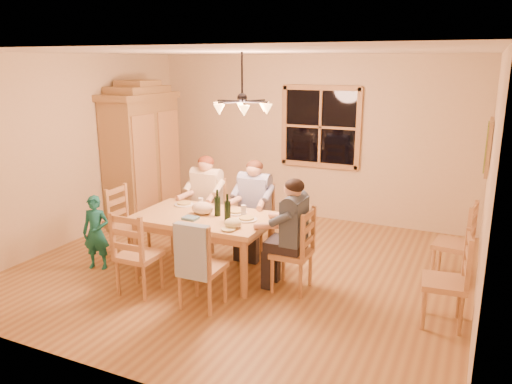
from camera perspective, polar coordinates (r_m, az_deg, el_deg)
The scene contains 33 objects.
floor at distance 6.54m, azimuth -1.46°, elevation -8.64°, with size 5.50×5.50×0.00m, color olive.
ceiling at distance 6.00m, azimuth -1.63°, elevation 15.74°, with size 5.50×5.00×0.02m, color white.
wall_back at distance 8.41m, azimuth 6.10°, elevation 6.15°, with size 5.50×0.02×2.70m, color beige.
wall_left at distance 7.74m, azimuth -20.17°, elevation 4.58°, with size 0.02×5.00×2.70m, color beige.
wall_right at distance 5.52m, azimuth 24.99°, elevation 0.29°, with size 0.02×5.00×2.70m, color beige.
window at distance 8.29m, azimuth 7.38°, elevation 7.38°, with size 1.30×0.06×1.30m.
painting at distance 6.65m, azimuth 25.02°, elevation 4.75°, with size 0.06×0.78×0.64m.
chandelier at distance 6.02m, azimuth -1.58°, elevation 9.81°, with size 0.77×0.68×0.71m.
armoire at distance 8.43m, azimuth -12.85°, elevation 3.86°, with size 0.66×1.40×2.30m.
dining_table at distance 6.19m, azimuth -5.92°, elevation -3.59°, with size 1.67×1.04×0.76m.
chair_far_left at distance 7.15m, azimuth -5.61°, elevation -4.04°, with size 0.45×0.43×0.99m.
chair_far_right at distance 6.83m, azimuth -0.20°, elevation -4.87°, with size 0.45×0.43×0.99m.
chair_near_left at distance 5.93m, azimuth -13.16°, elevation -8.42°, with size 0.45×0.43×0.99m.
chair_near_right at distance 5.50m, azimuth -6.12°, elevation -9.99°, with size 0.45×0.43×0.99m.
chair_end_left at distance 6.93m, azimuth -14.17°, elevation -5.05°, with size 0.43×0.45×0.99m.
chair_end_right at distance 5.86m, azimuth 4.10°, elevation -8.32°, with size 0.43×0.45×0.99m.
adult_woman at distance 6.99m, azimuth -5.72°, elevation 0.14°, with size 0.40×0.43×0.87m.
adult_plaid_man at distance 6.67m, azimuth -0.21°, elevation -0.51°, with size 0.40×0.43×0.87m.
adult_slate_man at distance 5.67m, azimuth 4.20°, elevation -3.31°, with size 0.43×0.40×0.87m.
towel at distance 5.19m, azimuth -7.29°, elevation -6.79°, with size 0.38×0.10×0.58m, color #92ABC6.
wine_bottle_a at distance 6.08m, azimuth -4.43°, elevation -1.24°, with size 0.08×0.08×0.33m, color black.
wine_bottle_b at distance 5.88m, azimuth -3.28°, elevation -1.78°, with size 0.08×0.08×0.33m, color black.
plate_woman at distance 6.62m, azimuth -8.22°, elevation -1.43°, with size 0.26×0.26×0.02m, color white.
plate_plaid at distance 6.21m, azimuth -2.22°, elevation -2.38°, with size 0.26×0.26×0.02m, color white.
plate_slate at distance 5.94m, azimuth -1.10°, elevation -3.17°, with size 0.26×0.26×0.02m, color white.
wine_glass_a at distance 6.43m, azimuth -6.34°, elevation -1.28°, with size 0.06×0.06×0.14m, color silver.
wine_glass_b at distance 6.07m, azimuth -1.43°, elevation -2.15°, with size 0.06×0.06×0.14m, color silver.
cap at distance 5.68m, azimuth -2.67°, elevation -3.55°, with size 0.20×0.20×0.11m, color #C9C486.
napkin at distance 6.02m, azimuth -7.49°, elevation -2.98°, with size 0.18×0.14×0.03m, color teal.
cloth_bundle at distance 6.19m, azimuth -6.15°, elevation -1.83°, with size 0.28×0.22×0.15m, color #CCB394.
child at distance 6.68m, azimuth -17.81°, elevation -4.43°, with size 0.35×0.23×0.96m, color #186D6A.
chair_spare_front at distance 5.46m, azimuth 20.54°, elevation -11.11°, with size 0.46×0.48×0.99m.
chair_spare_back at distance 6.54m, azimuth 21.44°, elevation -6.85°, with size 0.47×0.49×0.99m.
Camera 1 is at (2.67, -5.37, 2.60)m, focal length 35.00 mm.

